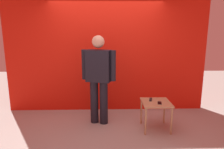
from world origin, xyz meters
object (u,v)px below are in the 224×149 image
side_table (156,106)px  cell_phone (160,103)px  tv_remote (151,100)px  standing_person (99,76)px

side_table → cell_phone: bearing=-56.6°
side_table → tv_remote: 0.16m
side_table → tv_remote: size_ratio=3.22×
standing_person → tv_remote: size_ratio=10.48×
side_table → tv_remote: bearing=128.2°
side_table → cell_phone: (0.05, -0.07, 0.09)m
side_table → standing_person: bearing=164.6°
tv_remote → cell_phone: bearing=-37.2°
cell_phone → standing_person: bearing=174.3°
side_table → cell_phone: cell_phone is taller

